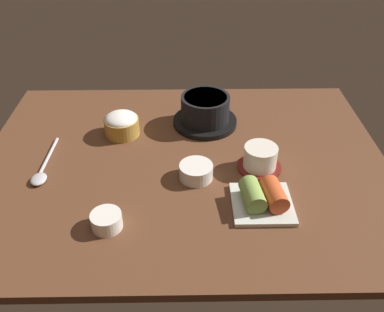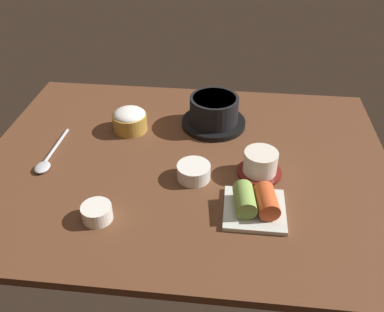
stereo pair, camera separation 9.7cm
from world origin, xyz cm
name	(u,v)px [view 1 (the left image)]	position (x,y,z in cm)	size (l,w,h in cm)	color
dining_table	(184,164)	(0.00, 0.00, 1.00)	(100.00, 76.00, 2.00)	#56331E
stone_pot	(205,111)	(5.92, 17.20, 6.06)	(17.61, 17.61, 8.54)	black
rice_bowl	(122,124)	(-16.46, 12.34, 5.22)	(9.21, 9.21, 6.33)	#B78C38
tea_cup_with_saucer	(260,158)	(18.07, -3.15, 4.93)	(10.43, 10.43, 6.10)	maroon
banchan_cup_center	(196,171)	(2.87, -6.41, 3.93)	(7.79, 7.79, 3.60)	white
kimchi_plate	(263,198)	(16.76, -16.08, 4.21)	(12.92, 12.92, 5.36)	silver
side_bowl_near	(106,220)	(-15.44, -21.73, 3.82)	(6.30, 6.30, 3.39)	white
spoon	(42,172)	(-33.39, -4.41, 2.61)	(3.60, 19.31, 1.35)	#B7B7BC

